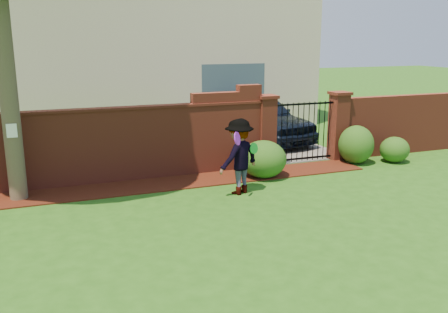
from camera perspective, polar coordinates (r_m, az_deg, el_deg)
name	(u,v)px	position (r m, az deg, el deg)	size (l,w,h in m)	color
ground	(239,235)	(8.53, 1.79, -9.16)	(80.00, 80.00, 0.01)	#225214
mulch_bed	(145,186)	(11.28, -9.24, -3.43)	(11.10, 1.08, 0.03)	#351209
brick_wall	(91,145)	(11.54, -15.25, 1.33)	(8.70, 0.31, 2.16)	maroon
brick_wall_return	(397,125)	(15.01, 19.57, 3.52)	(4.00, 0.25, 1.70)	maroon
pillar_left	(266,131)	(12.71, 4.93, 3.02)	(0.50, 0.50, 1.88)	maroon
pillar_right	(338,125)	(13.79, 13.22, 3.56)	(0.50, 0.50, 1.88)	maroon
iron_gate	(303,132)	(13.23, 9.22, 2.87)	(1.78, 0.03, 1.60)	black
driveway	(244,135)	(16.91, 2.38, 2.47)	(3.20, 8.00, 0.01)	slate
house	(145,41)	(19.66, -9.17, 13.16)	(12.40, 6.40, 6.30)	beige
car	(264,119)	(15.82, 4.67, 4.44)	(1.80, 4.46, 1.52)	black
paper_notice	(12,131)	(10.63, -23.55, 2.78)	(0.20, 0.01, 0.28)	white
shrub_left	(263,159)	(11.79, 4.62, -0.32)	(1.11, 1.11, 0.91)	#194B16
shrub_middle	(356,145)	(13.53, 15.17, 1.35)	(0.94, 0.94, 1.03)	#194B16
shrub_right	(395,150)	(14.02, 19.30, 0.77)	(0.78, 0.78, 0.70)	#194B16
man	(240,157)	(10.45, 1.89, -0.04)	(1.06, 0.61, 1.64)	gray
frisbee_purple	(237,139)	(9.88, 1.56, 2.11)	(0.28, 0.28, 0.03)	purple
frisbee_green	(254,148)	(10.55, 3.50, 0.96)	(0.24, 0.24, 0.02)	green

